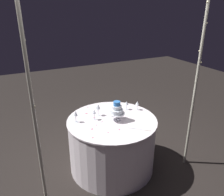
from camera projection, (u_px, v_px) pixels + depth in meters
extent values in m
plane|color=black|center=(112.00, 165.00, 3.36)|extent=(12.00, 12.00, 0.00)
cylinder|color=#B7B29E|center=(196.00, 86.00, 2.97)|extent=(0.04, 0.04, 2.49)
cylinder|color=#B7B29E|center=(34.00, 118.00, 2.11)|extent=(0.04, 0.04, 2.49)
sphere|color=#F9EAB2|center=(207.00, 23.00, 2.67)|extent=(0.02, 0.02, 0.02)
sphere|color=#F9EAB2|center=(45.00, 192.00, 2.47)|extent=(0.02, 0.02, 0.02)
sphere|color=#F9EAB2|center=(201.00, 62.00, 2.84)|extent=(0.02, 0.02, 0.02)
sphere|color=#F9EAB2|center=(24.00, 40.00, 1.85)|extent=(0.02, 0.02, 0.02)
sphere|color=#F9EAB2|center=(199.00, 51.00, 2.80)|extent=(0.02, 0.02, 0.02)
sphere|color=#F9EAB2|center=(39.00, 151.00, 2.26)|extent=(0.02, 0.02, 0.02)
sphere|color=#F9EAB2|center=(207.00, 2.00, 2.57)|extent=(0.02, 0.02, 0.02)
sphere|color=#F9EAB2|center=(34.00, 106.00, 2.07)|extent=(0.02, 0.02, 0.02)
sphere|color=#F9EAB2|center=(193.00, 112.00, 3.11)|extent=(0.02, 0.02, 0.02)
cylinder|color=white|center=(112.00, 144.00, 3.22)|extent=(1.22, 1.22, 0.76)
cylinder|color=white|center=(112.00, 120.00, 3.07)|extent=(1.24, 1.24, 0.02)
cylinder|color=silver|center=(117.00, 120.00, 3.05)|extent=(0.11, 0.11, 0.01)
cylinder|color=silver|center=(117.00, 117.00, 3.04)|extent=(0.02, 0.02, 0.09)
cylinder|color=silver|center=(117.00, 113.00, 3.02)|extent=(0.22, 0.22, 0.01)
cylinder|color=white|center=(117.00, 111.00, 3.00)|extent=(0.17, 0.17, 0.05)
cylinder|color=white|center=(117.00, 107.00, 2.98)|extent=(0.13, 0.13, 0.06)
cylinder|color=#2D6BB7|center=(117.00, 103.00, 2.96)|extent=(0.09, 0.09, 0.06)
cylinder|color=silver|center=(94.00, 119.00, 3.07)|extent=(0.06, 0.06, 0.00)
cylinder|color=silver|center=(94.00, 116.00, 3.05)|extent=(0.01, 0.01, 0.09)
cone|color=silver|center=(94.00, 111.00, 3.02)|extent=(0.06, 0.06, 0.05)
cylinder|color=silver|center=(98.00, 115.00, 3.19)|extent=(0.06, 0.06, 0.00)
cylinder|color=silver|center=(98.00, 112.00, 3.17)|extent=(0.01, 0.01, 0.10)
cone|color=silver|center=(98.00, 107.00, 3.14)|extent=(0.07, 0.07, 0.07)
cylinder|color=silver|center=(76.00, 122.00, 3.00)|extent=(0.06, 0.06, 0.00)
cylinder|color=silver|center=(76.00, 119.00, 2.98)|extent=(0.01, 0.01, 0.09)
cone|color=silver|center=(76.00, 113.00, 2.95)|extent=(0.06, 0.06, 0.07)
cylinder|color=silver|center=(137.00, 110.00, 3.36)|extent=(0.06, 0.06, 0.00)
cylinder|color=silver|center=(137.00, 107.00, 3.35)|extent=(0.01, 0.01, 0.08)
cone|color=silver|center=(137.00, 103.00, 3.32)|extent=(0.06, 0.06, 0.05)
cylinder|color=silver|center=(126.00, 109.00, 3.37)|extent=(0.06, 0.06, 0.00)
cylinder|color=silver|center=(126.00, 107.00, 3.36)|extent=(0.01, 0.01, 0.08)
cone|color=silver|center=(126.00, 103.00, 3.33)|extent=(0.06, 0.06, 0.05)
cube|color=silver|center=(136.00, 129.00, 2.83)|extent=(0.18, 0.17, 0.01)
cube|color=white|center=(147.00, 130.00, 2.79)|extent=(0.08, 0.08, 0.01)
ellipsoid|color=#EA6B84|center=(108.00, 133.00, 2.75)|extent=(0.03, 0.02, 0.00)
ellipsoid|color=#EA6B84|center=(93.00, 138.00, 2.64)|extent=(0.02, 0.03, 0.00)
ellipsoid|color=#EA6B84|center=(98.00, 107.00, 3.44)|extent=(0.04, 0.04, 0.00)
ellipsoid|color=#EA6B84|center=(86.00, 113.00, 3.24)|extent=(0.05, 0.05, 0.00)
ellipsoid|color=#EA6B84|center=(92.00, 129.00, 2.83)|extent=(0.05, 0.05, 0.00)
ellipsoid|color=#EA6B84|center=(102.00, 122.00, 3.01)|extent=(0.04, 0.04, 0.00)
ellipsoid|color=#EA6B84|center=(94.00, 117.00, 3.12)|extent=(0.04, 0.04, 0.00)
ellipsoid|color=#EA6B84|center=(97.00, 125.00, 2.92)|extent=(0.02, 0.03, 0.00)
ellipsoid|color=#EA6B84|center=(119.00, 130.00, 2.82)|extent=(0.04, 0.04, 0.00)
ellipsoid|color=#EA6B84|center=(117.00, 113.00, 3.26)|extent=(0.03, 0.03, 0.00)
ellipsoid|color=#EA6B84|center=(88.00, 107.00, 3.44)|extent=(0.03, 0.03, 0.00)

